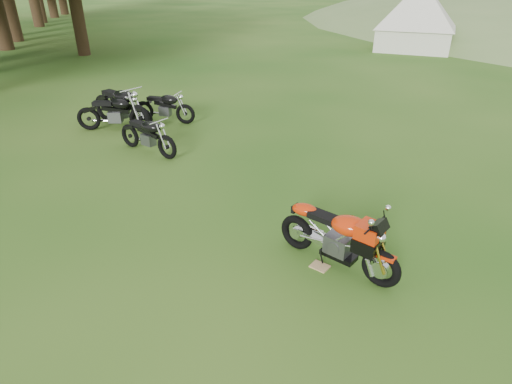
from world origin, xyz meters
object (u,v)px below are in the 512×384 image
at_px(vintage_moto_a, 120,105).
at_px(tent_left, 417,18).
at_px(vintage_moto_b, 147,134).
at_px(vintage_moto_d, 114,112).
at_px(plywood_board, 320,266).
at_px(sport_motorcycle, 338,233).
at_px(vintage_moto_c, 164,106).

xyz_separation_m(vintage_moto_a, tent_left, (5.21, 15.56, 0.93)).
height_order(vintage_moto_b, tent_left, tent_left).
height_order(vintage_moto_b, vintage_moto_d, vintage_moto_d).
bearing_deg(plywood_board, tent_left, 93.37).
bearing_deg(vintage_moto_b, sport_motorcycle, -13.91).
bearing_deg(vintage_moto_c, vintage_moto_b, -74.42).
distance_m(vintage_moto_a, vintage_moto_d, 0.36).
xyz_separation_m(sport_motorcycle, vintage_moto_b, (-4.76, 2.20, -0.08)).
relative_size(vintage_moto_c, tent_left, 0.47).
height_order(vintage_moto_d, tent_left, tent_left).
relative_size(plywood_board, vintage_moto_c, 0.15).
height_order(sport_motorcycle, vintage_moto_d, sport_motorcycle).
xyz_separation_m(plywood_board, vintage_moto_a, (-6.34, 3.53, 0.54)).
relative_size(sport_motorcycle, vintage_moto_d, 0.94).
distance_m(plywood_board, tent_left, 19.18).
bearing_deg(plywood_board, vintage_moto_a, 150.88).
relative_size(vintage_moto_a, vintage_moto_c, 1.29).
height_order(vintage_moto_a, vintage_moto_b, vintage_moto_a).
height_order(plywood_board, vintage_moto_d, vintage_moto_d).
relative_size(vintage_moto_b, vintage_moto_c, 1.01).
distance_m(plywood_board, vintage_moto_a, 7.28).
bearing_deg(vintage_moto_c, vintage_moto_d, -135.51).
xyz_separation_m(plywood_board, vintage_moto_d, (-6.26, 3.19, 0.46)).
relative_size(plywood_board, vintage_moto_b, 0.14).
relative_size(vintage_moto_a, vintage_moto_d, 1.16).
relative_size(plywood_board, vintage_moto_a, 0.11).
bearing_deg(sport_motorcycle, vintage_moto_a, 167.75).
xyz_separation_m(sport_motorcycle, vintage_moto_d, (-6.43, 3.06, -0.04)).
relative_size(plywood_board, vintage_moto_d, 0.13).
bearing_deg(vintage_moto_b, vintage_moto_a, 156.25).
relative_size(vintage_moto_b, tent_left, 0.48).
relative_size(vintage_moto_d, tent_left, 0.53).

